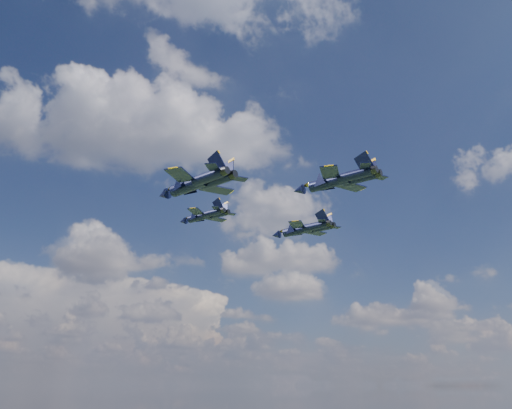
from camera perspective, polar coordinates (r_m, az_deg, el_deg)
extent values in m
cylinder|color=black|center=(107.41, -6.41, -1.42)|extent=(6.99, 6.56, 1.60)
cone|color=black|center=(110.83, -8.37, -1.92)|extent=(2.72, 2.67, 1.51)
ellipsoid|color=brown|center=(109.49, -7.53, -1.47)|extent=(2.47, 2.35, 0.73)
cube|color=black|center=(104.06, -6.88, -0.78)|extent=(3.58, 4.63, 0.16)
cube|color=black|center=(108.53, -4.58, -1.68)|extent=(4.68, 3.85, 0.16)
cube|color=black|center=(101.67, -4.59, -0.40)|extent=(1.82, 2.39, 0.12)
cube|color=black|center=(104.99, -2.95, -1.08)|extent=(2.46, 1.97, 0.12)
cube|color=black|center=(103.48, -4.39, -0.03)|extent=(2.35, 1.57, 2.67)
cube|color=black|center=(104.87, -3.70, -0.32)|extent=(1.62, 2.22, 2.67)
cylinder|color=black|center=(83.42, -7.63, 2.13)|extent=(8.62, 8.76, 2.05)
cone|color=black|center=(88.11, -10.55, 1.08)|extent=(3.45, 3.47, 1.93)
ellipsoid|color=brown|center=(86.29, -9.30, 1.90)|extent=(3.07, 3.11, 0.93)
cube|color=black|center=(79.35, -8.67, 3.38)|extent=(4.81, 5.98, 0.20)
cube|color=black|center=(84.51, -4.54, 1.71)|extent=(5.96, 4.72, 0.20)
cube|color=black|center=(75.99, -4.99, 4.31)|extent=(2.46, 3.12, 0.16)
cube|color=black|center=(79.91, -2.01, 2.98)|extent=(3.10, 2.40, 0.16)
cube|color=black|center=(78.33, -4.55, 4.80)|extent=(2.91, 2.01, 3.43)
cube|color=black|center=(79.97, -3.30, 4.23)|extent=(2.01, 2.95, 3.43)
cylinder|color=black|center=(111.13, 4.83, -2.97)|extent=(8.19, 7.79, 1.88)
cone|color=black|center=(114.33, 2.26, -3.51)|extent=(3.21, 3.16, 1.78)
ellipsoid|color=brown|center=(113.09, 3.34, -3.00)|extent=(2.89, 2.79, 0.86)
cube|color=black|center=(107.02, 4.69, -2.30)|extent=(4.26, 5.47, 0.19)
cube|color=black|center=(113.19, 6.75, -3.21)|extent=(5.52, 4.51, 0.19)
cube|color=black|center=(105.19, 7.54, -1.87)|extent=(2.16, 2.83, 0.15)
cube|color=black|center=(109.75, 8.96, -2.57)|extent=(2.89, 2.31, 0.15)
cube|color=black|center=(107.33, 7.54, -1.42)|extent=(2.75, 1.85, 3.15)
cube|color=black|center=(109.25, 8.14, -1.72)|extent=(1.88, 2.63, 3.15)
cylinder|color=black|center=(90.27, 8.40, 2.50)|extent=(8.90, 8.27, 2.03)
cone|color=black|center=(93.20, 4.87, 1.61)|extent=(3.46, 3.38, 1.91)
ellipsoid|color=brown|center=(92.13, 6.35, 2.34)|extent=(3.13, 2.97, 0.92)
cube|color=black|center=(86.00, 8.45, 3.68)|extent=(4.51, 5.87, 0.20)
cube|color=black|center=(92.75, 10.81, 2.02)|extent=(5.94, 4.91, 0.20)
cube|color=black|center=(84.65, 12.38, 4.34)|extent=(2.29, 3.03, 0.16)
cube|color=black|center=(89.65, 13.93, 3.06)|extent=(3.12, 2.52, 0.16)
cube|color=black|center=(87.03, 12.22, 4.77)|extent=(2.99, 1.98, 3.39)
cube|color=black|center=(89.13, 12.89, 4.22)|extent=(2.07, 2.80, 3.39)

